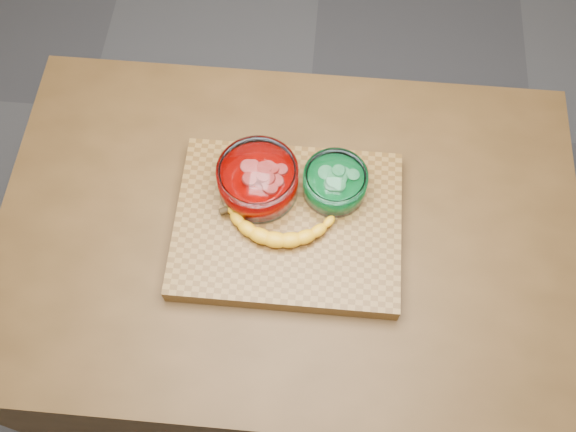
{
  "coord_description": "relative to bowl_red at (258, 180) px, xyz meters",
  "views": [
    {
      "loc": [
        0.05,
        -0.55,
        2.09
      ],
      "look_at": [
        0.0,
        0.0,
        0.96
      ],
      "focal_mm": 40.0,
      "sensor_mm": 36.0,
      "label": 1
    }
  ],
  "objects": [
    {
      "name": "bowl_red",
      "position": [
        0.0,
        0.0,
        0.0
      ],
      "size": [
        0.16,
        0.16,
        0.08
      ],
      "color": "white",
      "rests_on": "cutting_board"
    },
    {
      "name": "cutting_board",
      "position": [
        0.07,
        -0.07,
        -0.06
      ],
      "size": [
        0.45,
        0.35,
        0.04
      ],
      "primitive_type": "cube",
      "color": "brown",
      "rests_on": "counter"
    },
    {
      "name": "counter",
      "position": [
        0.07,
        -0.07,
        -0.53
      ],
      "size": [
        1.2,
        0.8,
        0.9
      ],
      "primitive_type": "cube",
      "color": "#4E3317",
      "rests_on": "ground"
    },
    {
      "name": "ground",
      "position": [
        0.07,
        -0.07,
        -0.98
      ],
      "size": [
        3.5,
        3.5,
        0.0
      ],
      "primitive_type": "plane",
      "color": "#545358",
      "rests_on": "ground"
    },
    {
      "name": "banana",
      "position": [
        0.05,
        -0.09,
        -0.02
      ],
      "size": [
        0.25,
        0.12,
        0.04
      ],
      "primitive_type": null,
      "color": "#F2A915",
      "rests_on": "cutting_board"
    },
    {
      "name": "bowl_green",
      "position": [
        0.15,
        0.01,
        -0.01
      ],
      "size": [
        0.13,
        0.13,
        0.06
      ],
      "color": "white",
      "rests_on": "cutting_board"
    }
  ]
}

